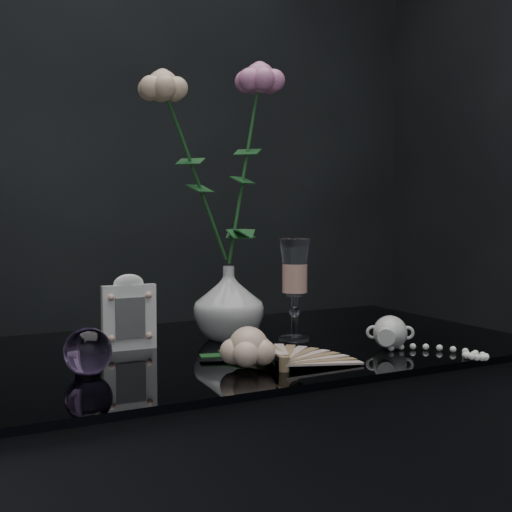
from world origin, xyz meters
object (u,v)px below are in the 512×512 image
vase (229,303)px  loose_rose (248,347)px  pearl_jar (390,331)px  wine_glass (295,290)px  paperweight (88,351)px  picture_frame (129,312)px

vase → loose_rose: vase is taller
vase → pearl_jar: (0.21, -0.21, -0.04)m
vase → wine_glass: 0.13m
paperweight → picture_frame: bearing=52.6°
wine_glass → pearl_jar: (0.11, -0.14, -0.06)m
loose_rose → vase: bearing=53.0°
pearl_jar → picture_frame: bearing=-173.5°
picture_frame → loose_rose: (0.12, -0.22, -0.03)m
loose_rose → paperweight: bearing=144.3°
paperweight → wine_glass: bearing=11.4°
vase → picture_frame: vase is taller
loose_rose → pearl_jar: bearing=-15.4°
picture_frame → loose_rose: picture_frame is taller
vase → paperweight: bearing=-153.8°
pearl_jar → wine_glass: bearing=160.9°
wine_glass → pearl_jar: size_ratio=0.88×
pearl_jar → paperweight: bearing=-153.0°
paperweight → pearl_jar: bearing=-6.6°
picture_frame → paperweight: bearing=-124.4°
wine_glass → vase: bearing=146.0°
wine_glass → paperweight: size_ratio=2.65×
paperweight → pearl_jar: 0.52m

